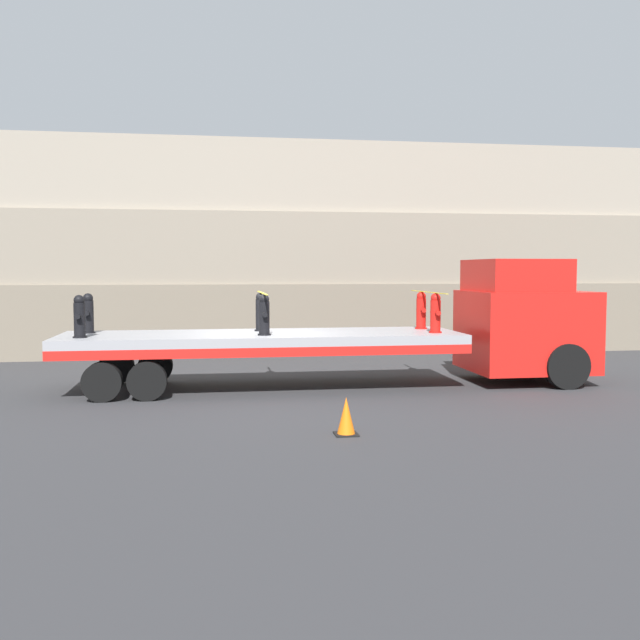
{
  "coord_description": "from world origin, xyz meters",
  "views": [
    {
      "loc": [
        -1.16,
        -15.99,
        2.66
      ],
      "look_at": [
        1.31,
        0.0,
        1.53
      ],
      "focal_mm": 40.0,
      "sensor_mm": 36.0,
      "label": 1
    }
  ],
  "objects_px": {
    "fire_hydrant_black_far_0": "(88,314)",
    "traffic_cone": "(346,417)",
    "fire_hydrant_black_far_1": "(261,312)",
    "fire_hydrant_red_near_2": "(435,313)",
    "fire_hydrant_red_far_2": "(421,311)",
    "truck_cab": "(528,320)",
    "fire_hydrant_black_near_1": "(264,315)",
    "flatbed_trailer": "(244,343)",
    "fire_hydrant_black_near_0": "(79,317)"
  },
  "relations": [
    {
      "from": "fire_hydrant_black_far_1",
      "to": "traffic_cone",
      "type": "xyz_separation_m",
      "value": [
        1.0,
        -5.36,
        -1.39
      ]
    },
    {
      "from": "fire_hydrant_black_far_1",
      "to": "truck_cab",
      "type": "bearing_deg",
      "value": -4.97
    },
    {
      "from": "flatbed_trailer",
      "to": "fire_hydrant_black_near_1",
      "type": "relative_size",
      "value": 9.94
    },
    {
      "from": "flatbed_trailer",
      "to": "fire_hydrant_black_near_0",
      "type": "height_order",
      "value": "fire_hydrant_black_near_0"
    },
    {
      "from": "flatbed_trailer",
      "to": "fire_hydrant_black_near_1",
      "type": "xyz_separation_m",
      "value": [
        0.41,
        -0.55,
        0.65
      ]
    },
    {
      "from": "truck_cab",
      "to": "flatbed_trailer",
      "type": "distance_m",
      "value": 6.76
    },
    {
      "from": "fire_hydrant_black_far_0",
      "to": "fire_hydrant_red_far_2",
      "type": "distance_m",
      "value": 7.73
    },
    {
      "from": "fire_hydrant_black_near_1",
      "to": "traffic_cone",
      "type": "relative_size",
      "value": 1.46
    },
    {
      "from": "fire_hydrant_black_far_0",
      "to": "fire_hydrant_black_near_1",
      "type": "distance_m",
      "value": 4.02
    },
    {
      "from": "fire_hydrant_black_near_0",
      "to": "fire_hydrant_black_far_1",
      "type": "distance_m",
      "value": 4.02
    },
    {
      "from": "truck_cab",
      "to": "fire_hydrant_red_near_2",
      "type": "distance_m",
      "value": 2.54
    },
    {
      "from": "fire_hydrant_red_far_2",
      "to": "fire_hydrant_red_near_2",
      "type": "bearing_deg",
      "value": -90.0
    },
    {
      "from": "truck_cab",
      "to": "fire_hydrant_black_near_0",
      "type": "distance_m",
      "value": 10.22
    },
    {
      "from": "flatbed_trailer",
      "to": "fire_hydrant_black_near_0",
      "type": "xyz_separation_m",
      "value": [
        -3.46,
        -0.55,
        0.65
      ]
    },
    {
      "from": "flatbed_trailer",
      "to": "fire_hydrant_black_far_1",
      "type": "bearing_deg",
      "value": 53.46
    },
    {
      "from": "truck_cab",
      "to": "fire_hydrant_black_near_0",
      "type": "xyz_separation_m",
      "value": [
        -10.2,
        -0.55,
        0.21
      ]
    },
    {
      "from": "fire_hydrant_black_near_1",
      "to": "fire_hydrant_red_far_2",
      "type": "distance_m",
      "value": 4.02
    },
    {
      "from": "fire_hydrant_black_far_0",
      "to": "fire_hydrant_black_far_1",
      "type": "xyz_separation_m",
      "value": [
        3.87,
        0.0,
        0.0
      ]
    },
    {
      "from": "truck_cab",
      "to": "fire_hydrant_black_far_0",
      "type": "bearing_deg",
      "value": 176.91
    },
    {
      "from": "fire_hydrant_black_far_1",
      "to": "traffic_cone",
      "type": "height_order",
      "value": "fire_hydrant_black_far_1"
    },
    {
      "from": "flatbed_trailer",
      "to": "fire_hydrant_red_near_2",
      "type": "bearing_deg",
      "value": -7.35
    },
    {
      "from": "fire_hydrant_red_near_2",
      "to": "flatbed_trailer",
      "type": "bearing_deg",
      "value": 172.65
    },
    {
      "from": "truck_cab",
      "to": "fire_hydrant_red_far_2",
      "type": "height_order",
      "value": "truck_cab"
    },
    {
      "from": "fire_hydrant_black_far_0",
      "to": "truck_cab",
      "type": "bearing_deg",
      "value": -3.09
    },
    {
      "from": "truck_cab",
      "to": "fire_hydrant_black_far_0",
      "type": "distance_m",
      "value": 10.22
    },
    {
      "from": "fire_hydrant_red_far_2",
      "to": "traffic_cone",
      "type": "relative_size",
      "value": 1.46
    },
    {
      "from": "fire_hydrant_black_near_0",
      "to": "fire_hydrant_red_near_2",
      "type": "height_order",
      "value": "same"
    },
    {
      "from": "flatbed_trailer",
      "to": "traffic_cone",
      "type": "height_order",
      "value": "flatbed_trailer"
    },
    {
      "from": "fire_hydrant_black_far_1",
      "to": "fire_hydrant_red_far_2",
      "type": "xyz_separation_m",
      "value": [
        3.87,
        0.0,
        0.0
      ]
    },
    {
      "from": "fire_hydrant_black_far_0",
      "to": "traffic_cone",
      "type": "distance_m",
      "value": 7.37
    },
    {
      "from": "fire_hydrant_black_far_1",
      "to": "flatbed_trailer",
      "type": "bearing_deg",
      "value": -126.54
    },
    {
      "from": "fire_hydrant_black_near_1",
      "to": "fire_hydrant_red_near_2",
      "type": "relative_size",
      "value": 1.0
    },
    {
      "from": "flatbed_trailer",
      "to": "fire_hydrant_black_far_0",
      "type": "distance_m",
      "value": 3.56
    },
    {
      "from": "fire_hydrant_black_far_1",
      "to": "fire_hydrant_red_near_2",
      "type": "height_order",
      "value": "same"
    },
    {
      "from": "truck_cab",
      "to": "fire_hydrant_black_near_1",
      "type": "distance_m",
      "value": 6.37
    },
    {
      "from": "flatbed_trailer",
      "to": "fire_hydrant_black_near_1",
      "type": "distance_m",
      "value": 0.95
    },
    {
      "from": "truck_cab",
      "to": "fire_hydrant_black_near_0",
      "type": "height_order",
      "value": "truck_cab"
    },
    {
      "from": "fire_hydrant_black_far_1",
      "to": "fire_hydrant_red_near_2",
      "type": "bearing_deg",
      "value": -15.92
    },
    {
      "from": "fire_hydrant_black_near_0",
      "to": "fire_hydrant_black_near_1",
      "type": "distance_m",
      "value": 3.87
    },
    {
      "from": "fire_hydrant_black_far_0",
      "to": "fire_hydrant_black_far_1",
      "type": "height_order",
      "value": "same"
    },
    {
      "from": "fire_hydrant_black_far_1",
      "to": "fire_hydrant_black_far_0",
      "type": "bearing_deg",
      "value": 180.0
    },
    {
      "from": "truck_cab",
      "to": "fire_hydrant_black_near_1",
      "type": "relative_size",
      "value": 3.25
    },
    {
      "from": "fire_hydrant_black_far_0",
      "to": "fire_hydrant_red_far_2",
      "type": "xyz_separation_m",
      "value": [
        7.73,
        0.0,
        0.0
      ]
    },
    {
      "from": "fire_hydrant_black_near_0",
      "to": "fire_hydrant_black_near_1",
      "type": "bearing_deg",
      "value": 0.0
    },
    {
      "from": "truck_cab",
      "to": "fire_hydrant_red_far_2",
      "type": "relative_size",
      "value": 3.25
    },
    {
      "from": "fire_hydrant_black_far_1",
      "to": "fire_hydrant_red_near_2",
      "type": "xyz_separation_m",
      "value": [
        3.87,
        -1.1,
        0.0
      ]
    },
    {
      "from": "fire_hydrant_red_near_2",
      "to": "fire_hydrant_black_far_0",
      "type": "bearing_deg",
      "value": 171.88
    },
    {
      "from": "fire_hydrant_black_far_1",
      "to": "fire_hydrant_black_near_1",
      "type": "bearing_deg",
      "value": -90.0
    },
    {
      "from": "truck_cab",
      "to": "flatbed_trailer",
      "type": "relative_size",
      "value": 0.33
    },
    {
      "from": "traffic_cone",
      "to": "flatbed_trailer",
      "type": "bearing_deg",
      "value": 106.31
    }
  ]
}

